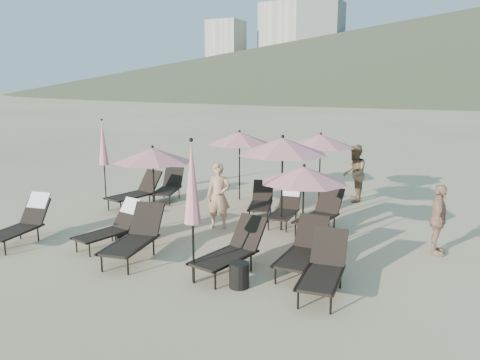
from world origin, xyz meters
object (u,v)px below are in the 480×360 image
at_px(lounger_6, 136,191).
at_px(umbrella_open_4, 321,141).
at_px(umbrella_closed_0, 192,184).
at_px(umbrella_open_0, 153,155).
at_px(lounger_8, 261,201).
at_px(umbrella_open_1, 283,146).
at_px(umbrella_open_2, 304,175).
at_px(lounger_10, 320,213).
at_px(lounger_2, 135,236).
at_px(lounger_0, 23,221).
at_px(lounger_7, 169,186).
at_px(lounger_5, 324,267).
at_px(lounger_9, 286,206).
at_px(umbrella_closed_2, 103,143).
at_px(lounger_3, 232,249).
at_px(lounger_4, 303,249).
at_px(beachgoer_b, 354,173).
at_px(beachgoer_a, 219,196).
at_px(beachgoer_c, 438,220).
at_px(side_table_0, 122,230).
at_px(lounger_1, 113,225).
at_px(umbrella_open_3, 239,138).
at_px(side_table_1, 239,275).

bearing_deg(lounger_6, umbrella_open_4, 40.03).
bearing_deg(umbrella_closed_0, umbrella_open_0, 136.71).
bearing_deg(lounger_8, umbrella_open_1, -63.81).
bearing_deg(umbrella_open_2, lounger_10, 94.71).
height_order(lounger_2, lounger_10, lounger_2).
xyz_separation_m(lounger_0, lounger_7, (0.68, 5.02, -0.06)).
xyz_separation_m(lounger_0, lounger_5, (7.15, 0.39, -0.05)).
distance_m(lounger_9, umbrella_open_4, 2.88).
xyz_separation_m(lounger_6, lounger_8, (3.84, 0.75, -0.06)).
bearing_deg(umbrella_closed_2, lounger_9, -0.86).
bearing_deg(lounger_3, lounger_5, 8.63).
bearing_deg(umbrella_open_4, lounger_9, -94.48).
height_order(lounger_10, umbrella_closed_0, umbrella_closed_0).
distance_m(lounger_2, umbrella_open_4, 6.88).
bearing_deg(lounger_4, umbrella_open_0, 164.98).
xyz_separation_m(umbrella_open_2, beachgoer_b, (-0.08, 5.43, -0.87)).
height_order(umbrella_open_2, beachgoer_a, umbrella_open_2).
xyz_separation_m(lounger_3, lounger_8, (-1.14, 4.13, -0.05)).
height_order(lounger_8, umbrella_closed_0, umbrella_closed_0).
distance_m(lounger_5, beachgoer_c, 3.44).
distance_m(side_table_0, beachgoer_b, 7.56).
bearing_deg(umbrella_closed_2, beachgoer_c, -5.12).
height_order(lounger_1, lounger_6, lounger_6).
xyz_separation_m(umbrella_closed_2, beachgoer_c, (10.15, -0.91, -1.05)).
height_order(umbrella_closed_2, beachgoer_c, umbrella_closed_2).
height_order(lounger_4, umbrella_open_1, umbrella_open_1).
height_order(umbrella_open_3, side_table_0, umbrella_open_3).
bearing_deg(lounger_8, lounger_6, 173.70).
bearing_deg(beachgoer_b, lounger_9, -30.21).
relative_size(umbrella_open_1, umbrella_open_2, 1.21).
relative_size(lounger_6, umbrella_open_1, 0.77).
xyz_separation_m(umbrella_open_1, beachgoer_b, (0.99, 3.90, -1.25)).
distance_m(umbrella_open_2, umbrella_open_3, 5.31).
xyz_separation_m(lounger_8, side_table_0, (-2.19, -3.42, -0.21)).
xyz_separation_m(umbrella_open_4, umbrella_closed_0, (-0.36, -6.92, -0.09)).
xyz_separation_m(lounger_5, umbrella_open_2, (-0.93, 1.62, 1.33)).
bearing_deg(lounger_3, lounger_8, 117.28).
relative_size(lounger_5, umbrella_open_0, 0.82).
xyz_separation_m(side_table_0, beachgoer_b, (4.20, 6.24, 0.70)).
height_order(umbrella_open_3, beachgoer_c, umbrella_open_3).
height_order(lounger_0, lounger_3, lounger_0).
distance_m(umbrella_open_3, umbrella_closed_0, 6.66).
relative_size(lounger_4, side_table_0, 4.08).
distance_m(lounger_2, lounger_10, 4.73).
bearing_deg(lounger_6, umbrella_closed_2, 176.50).
distance_m(lounger_1, side_table_1, 3.77).
distance_m(lounger_3, lounger_6, 6.02).
bearing_deg(lounger_4, lounger_2, -166.11).
xyz_separation_m(lounger_8, umbrella_open_1, (1.03, -1.08, 1.75)).
xyz_separation_m(lounger_0, lounger_2, (3.06, 0.27, -0.02)).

